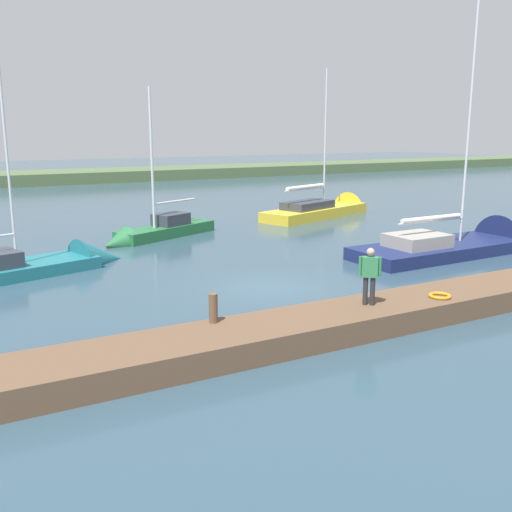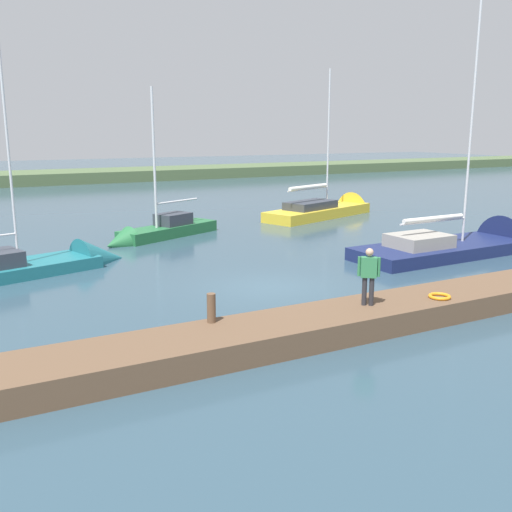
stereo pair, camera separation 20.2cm
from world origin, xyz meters
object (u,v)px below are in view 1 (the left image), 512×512
Objects in this scene: sailboat_far_right at (475,248)px; sailboat_far_left at (330,211)px; sailboat_mid_channel at (42,270)px; person_on_dock at (370,272)px; sailboat_outer_mooring at (155,235)px; life_ring_buoy at (440,296)px; mooring_post_near at (213,308)px.

sailboat_far_left is at bearing 84.82° from sailboat_far_right.
sailboat_far_right is (-18.78, 5.30, 0.03)m from sailboat_mid_channel.
sailboat_mid_channel reaches higher than person_on_dock.
sailboat_outer_mooring is at bearing 139.46° from sailboat_far_right.
person_on_dock is at bearing -10.48° from life_ring_buoy.
sailboat_far_right is at bearing -161.22° from mooring_post_near.
mooring_post_near is 7.02m from life_ring_buoy.
life_ring_buoy is 0.07× the size of sailboat_mid_channel.
sailboat_outer_mooring is at bearing 20.86° from sailboat_mid_channel.
sailboat_outer_mooring is at bearing -138.90° from person_on_dock.
person_on_dock is (2.37, -0.44, 0.91)m from life_ring_buoy.
sailboat_far_right is (-12.41, 10.07, -0.11)m from sailboat_outer_mooring.
sailboat_far_left reaches higher than mooring_post_near.
sailboat_far_right is (-9.15, -6.62, -0.61)m from life_ring_buoy.
sailboat_far_left reaches higher than person_on_dock.
person_on_dock is at bearing -73.60° from sailboat_mid_channel.
sailboat_far_right is (-16.07, -5.46, -0.94)m from mooring_post_near.
sailboat_outer_mooring is (3.26, -16.68, -0.50)m from life_ring_buoy.
sailboat_far_right is (0.83, 12.93, -0.12)m from sailboat_far_left.
life_ring_buoy is 17.00m from sailboat_outer_mooring.
person_on_dock is (11.52, 6.18, 1.51)m from sailboat_far_right.
sailboat_outer_mooring is 7.96m from sailboat_mid_channel.
sailboat_mid_channel is at bearing -75.83° from mooring_post_near.
sailboat_far_left is at bearing -132.59° from mooring_post_near.
sailboat_far_left reaches higher than sailboat_mid_channel.
sailboat_mid_channel is at bearing -177.79° from sailboat_far_left.
mooring_post_near is 1.18× the size of life_ring_buoy.
mooring_post_near is 17.00m from sailboat_far_right.
sailboat_mid_channel reaches higher than life_ring_buoy.
person_on_dock is at bearing -141.93° from sailboat_far_left.
sailboat_far_left reaches higher than sailboat_outer_mooring.
sailboat_far_left is at bearing -117.07° from life_ring_buoy.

